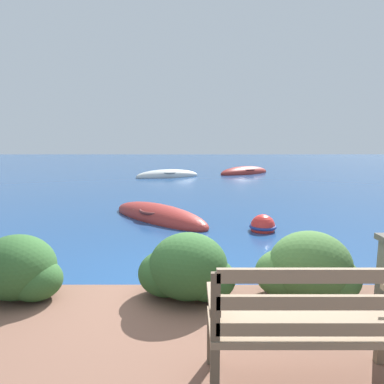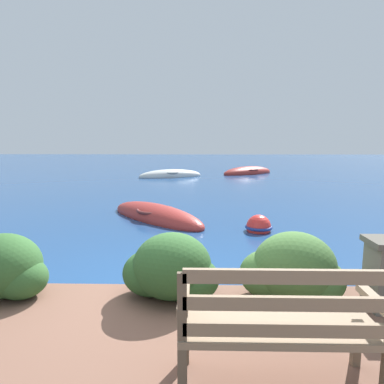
% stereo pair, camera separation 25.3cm
% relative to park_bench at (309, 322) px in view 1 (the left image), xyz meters
% --- Properties ---
extents(ground_plane, '(80.00, 80.00, 0.00)m').
position_rel_park_bench_xyz_m(ground_plane, '(-1.03, 1.69, -0.70)').
color(ground_plane, navy).
extents(park_bench, '(1.37, 0.48, 0.93)m').
position_rel_park_bench_xyz_m(park_bench, '(0.00, 0.00, 0.00)').
color(park_bench, brown).
rests_on(park_bench, patio_terrace).
extents(hedge_clump_left, '(1.03, 0.74, 0.70)m').
position_rel_park_bench_xyz_m(hedge_clump_left, '(-2.69, 1.36, -0.18)').
color(hedge_clump_left, '#2D5628').
rests_on(hedge_clump_left, patio_terrace).
extents(hedge_clump_centre, '(1.06, 0.76, 0.72)m').
position_rel_park_bench_xyz_m(hedge_clump_centre, '(-0.85, 1.37, -0.17)').
color(hedge_clump_centre, '#2D5628').
rests_on(hedge_clump_centre, patio_terrace).
extents(hedge_clump_right, '(1.10, 0.79, 0.74)m').
position_rel_park_bench_xyz_m(hedge_clump_right, '(0.45, 1.34, -0.16)').
color(hedge_clump_right, '#426B33').
rests_on(hedge_clump_right, patio_terrace).
extents(rowboat_nearest, '(2.94, 2.98, 0.63)m').
position_rel_park_bench_xyz_m(rowboat_nearest, '(-1.61, 6.01, -0.65)').
color(rowboat_nearest, '#9E2D28').
rests_on(rowboat_nearest, ground_plane).
extents(rowboat_mid, '(3.44, 2.14, 0.69)m').
position_rel_park_bench_xyz_m(rowboat_mid, '(-2.06, 15.36, -0.65)').
color(rowboat_mid, silver).
rests_on(rowboat_mid, ground_plane).
extents(rowboat_far, '(3.41, 2.89, 0.72)m').
position_rel_park_bench_xyz_m(rowboat_far, '(2.16, 17.10, -0.64)').
color(rowboat_far, '#9E2D28').
rests_on(rowboat_far, ground_plane).
extents(mooring_buoy, '(0.57, 0.57, 0.52)m').
position_rel_park_bench_xyz_m(mooring_buoy, '(0.71, 4.91, -0.61)').
color(mooring_buoy, red).
rests_on(mooring_buoy, ground_plane).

